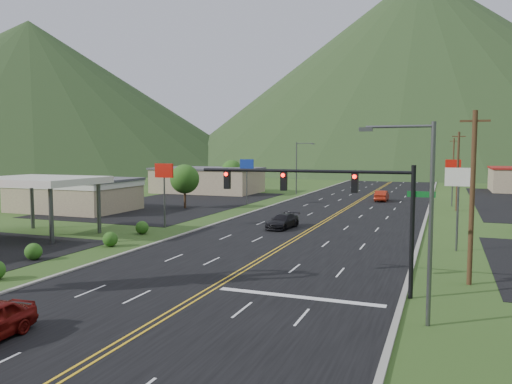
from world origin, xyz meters
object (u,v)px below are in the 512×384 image
(traffic_signal, at_px, (336,195))
(gas_canopy, at_px, (40,182))
(streetlight_east, at_px, (424,210))
(streetlight_west, at_px, (298,164))
(car_red_far, at_px, (382,196))
(car_dark_mid, at_px, (283,222))

(traffic_signal, distance_m, gas_canopy, 29.59)
(streetlight_east, bearing_deg, streetlight_west, 110.86)
(gas_canopy, xyz_separation_m, car_red_far, (25.22, 41.42, -4.08))
(gas_canopy, height_order, car_dark_mid, gas_canopy)
(streetlight_west, bearing_deg, gas_canopy, -102.13)
(traffic_signal, xyz_separation_m, streetlight_west, (-18.16, 56.00, -0.15))
(streetlight_west, height_order, gas_canopy, streetlight_west)
(traffic_signal, bearing_deg, streetlight_west, 107.97)
(traffic_signal, height_order, car_red_far, traffic_signal)
(traffic_signal, distance_m, car_red_far, 49.74)
(streetlight_west, xyz_separation_m, car_red_far, (14.90, -6.58, -4.39))
(streetlight_east, relative_size, streetlight_west, 1.00)
(gas_canopy, bearing_deg, streetlight_east, -19.88)
(streetlight_east, xyz_separation_m, car_red_far, (-7.96, 53.42, -4.39))
(streetlight_east, relative_size, car_dark_mid, 1.86)
(traffic_signal, height_order, streetlight_west, streetlight_west)
(traffic_signal, bearing_deg, car_red_far, 93.78)
(car_dark_mid, xyz_separation_m, car_red_far, (6.02, 29.92, 0.09))
(streetlight_west, relative_size, car_red_far, 1.87)
(traffic_signal, distance_m, streetlight_east, 6.17)
(gas_canopy, bearing_deg, traffic_signal, -15.70)
(streetlight_east, distance_m, car_red_far, 54.19)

